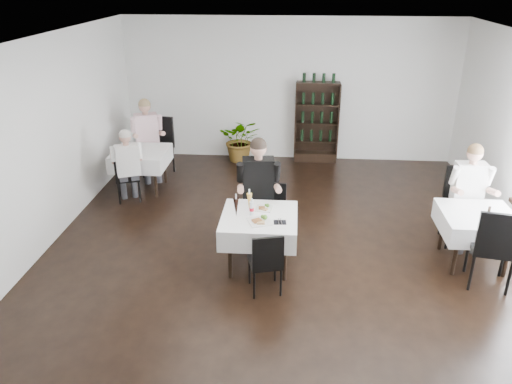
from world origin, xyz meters
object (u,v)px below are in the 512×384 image
(potted_tree, at_px, (241,140))
(wine_shelf, at_px, (317,123))
(diner_main, at_px, (259,185))
(main_table, at_px, (259,225))

(potted_tree, bearing_deg, wine_shelf, 4.05)
(wine_shelf, distance_m, potted_tree, 1.66)
(potted_tree, relative_size, diner_main, 0.58)
(wine_shelf, height_order, main_table, wine_shelf)
(main_table, relative_size, potted_tree, 1.08)
(wine_shelf, xyz_separation_m, diner_main, (-0.96, -3.72, 0.12))
(potted_tree, distance_m, diner_main, 3.70)
(wine_shelf, xyz_separation_m, main_table, (-0.90, -4.31, -0.23))
(wine_shelf, relative_size, diner_main, 1.05)
(wine_shelf, height_order, diner_main, wine_shelf)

